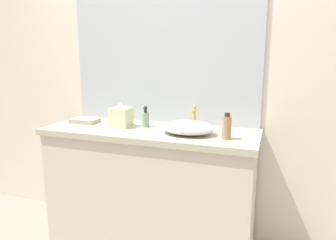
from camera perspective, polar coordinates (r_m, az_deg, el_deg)
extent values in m
cube|color=silver|center=(2.40, 0.32, 9.10)|extent=(6.00, 0.06, 2.60)
cube|color=beige|center=(2.33, -3.33, -13.07)|extent=(1.48, 0.51, 0.86)
cube|color=#B4B397|center=(2.18, -3.47, -2.23)|extent=(1.52, 0.55, 0.04)
cube|color=#B2BCC6|center=(2.38, -0.99, 11.77)|extent=(1.48, 0.01, 1.02)
ellipsoid|color=silver|center=(2.04, 3.69, -1.40)|extent=(0.36, 0.27, 0.09)
cylinder|color=gold|center=(2.18, 4.88, 0.23)|extent=(0.02, 0.02, 0.14)
cylinder|color=gold|center=(2.13, 4.56, 1.61)|extent=(0.02, 0.10, 0.02)
sphere|color=gold|center=(2.18, 5.01, 2.46)|extent=(0.03, 0.03, 0.03)
cylinder|color=#76A380|center=(2.24, -4.19, 0.04)|extent=(0.05, 0.05, 0.11)
cylinder|color=#28261E|center=(2.23, -4.22, 1.61)|extent=(0.02, 0.02, 0.02)
sphere|color=black|center=(2.23, -4.23, 2.21)|extent=(0.03, 0.03, 0.03)
cylinder|color=#2A2324|center=(2.22, -4.34, 2.16)|extent=(0.01, 0.02, 0.01)
cylinder|color=#A98155|center=(1.93, 10.86, -1.45)|extent=(0.06, 0.06, 0.14)
cylinder|color=#3A2826|center=(1.91, 10.96, 0.98)|extent=(0.03, 0.03, 0.02)
cube|color=beige|center=(2.27, -8.73, 0.51)|extent=(0.14, 0.14, 0.14)
cone|color=white|center=(2.25, -8.80, 2.69)|extent=(0.08, 0.08, 0.04)
cube|color=#A0A796|center=(2.48, -15.19, -0.11)|extent=(0.21, 0.14, 0.03)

